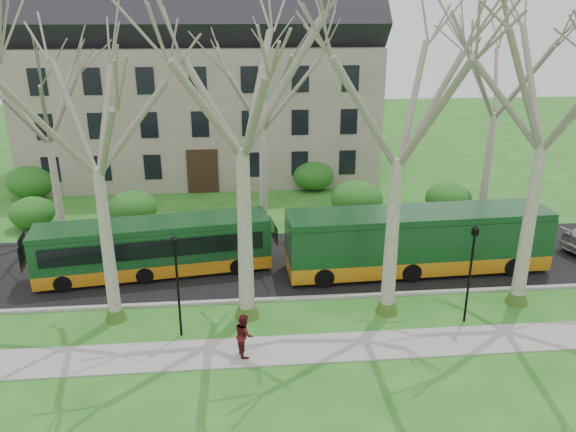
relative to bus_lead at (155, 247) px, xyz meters
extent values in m
plane|color=#26621C|center=(7.71, -4.85, -1.48)|extent=(120.00, 120.00, 0.00)
cube|color=gray|center=(7.71, -7.35, -1.45)|extent=(70.00, 2.00, 0.06)
cube|color=black|center=(7.71, 0.65, -1.45)|extent=(80.00, 8.00, 0.06)
cube|color=#A5A39E|center=(7.71, -3.35, -1.41)|extent=(80.00, 0.25, 0.14)
cube|color=gray|center=(1.71, 19.15, 3.52)|extent=(26.00, 12.00, 10.00)
cylinder|color=black|center=(1.71, -5.85, 0.52)|extent=(0.10, 0.10, 4.00)
cube|color=black|center=(1.71, -5.85, 2.67)|extent=(0.22, 0.22, 0.30)
cylinder|color=black|center=(13.71, -5.85, 0.52)|extent=(0.10, 0.10, 4.00)
cube|color=black|center=(13.71, -5.85, 2.67)|extent=(0.22, 0.22, 0.30)
ellipsoid|color=#1A5919|center=(-8.29, 7.15, -0.48)|extent=(2.60, 2.60, 2.00)
ellipsoid|color=#1A5919|center=(-2.29, 7.15, -0.48)|extent=(2.60, 2.60, 2.00)
ellipsoid|color=#1A5919|center=(11.71, 7.15, -0.48)|extent=(2.60, 2.60, 2.00)
ellipsoid|color=#1A5919|center=(17.71, 7.15, -0.48)|extent=(2.60, 2.60, 2.00)
ellipsoid|color=#1A5919|center=(-10.29, 13.15, -0.48)|extent=(2.60, 2.60, 2.00)
ellipsoid|color=#1A5919|center=(9.71, 13.15, -0.48)|extent=(2.60, 2.60, 2.00)
imported|color=#511215|center=(4.27, -7.51, -0.56)|extent=(0.82, 0.96, 1.71)
camera|label=1|loc=(4.26, -26.06, 11.18)|focal=35.00mm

